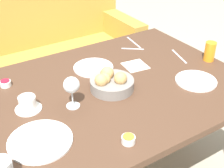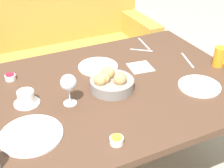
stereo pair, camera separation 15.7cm
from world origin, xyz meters
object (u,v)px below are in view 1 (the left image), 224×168
at_px(jam_bowl_honey, 128,139).
at_px(napkin, 135,66).
at_px(coffee_cup, 28,104).
at_px(wine_glass, 72,86).
at_px(spoon_coffee, 133,49).
at_px(plate_far_center, 93,68).
at_px(juice_glass, 210,51).
at_px(fork_silver, 134,42).
at_px(jam_bowl_berry, 5,83).
at_px(knife_silver, 179,56).
at_px(plate_near_right, 196,81).
at_px(couch, 47,63).
at_px(plate_near_left, 40,141).
at_px(bread_basket, 111,82).

height_order(jam_bowl_honey, napkin, jam_bowl_honey).
bearing_deg(coffee_cup, wine_glass, -25.74).
xyz_separation_m(spoon_coffee, napkin, (-0.12, -0.19, 0.00)).
relative_size(coffee_cup, jam_bowl_honey, 2.18).
relative_size(plate_far_center, coffee_cup, 1.84).
bearing_deg(juice_glass, plate_far_center, 156.01).
bearing_deg(juice_glass, wine_glass, 179.39).
bearing_deg(fork_silver, jam_bowl_berry, -174.23).
bearing_deg(knife_silver, spoon_coffee, 126.59).
bearing_deg(plate_far_center, plate_near_right, -47.26).
distance_m(plate_far_center, fork_silver, 0.44).
relative_size(jam_bowl_berry, knife_silver, 0.30).
distance_m(juice_glass, fork_silver, 0.50).
distance_m(couch, plate_far_center, 1.02).
height_order(jam_bowl_berry, jam_bowl_honey, same).
relative_size(couch, jam_bowl_berry, 27.37).
distance_m(plate_near_left, knife_silver, 1.03).
distance_m(fork_silver, knife_silver, 0.34).
xyz_separation_m(jam_bowl_berry, fork_silver, (0.88, 0.09, -0.01)).
bearing_deg(wine_glass, jam_bowl_honey, -77.41).
distance_m(couch, napkin, 1.13).
relative_size(plate_near_left, jam_bowl_berry, 4.66).
relative_size(couch, plate_near_left, 5.88).
height_order(plate_near_left, juice_glass, juice_glass).
bearing_deg(bread_basket, napkin, 28.22).
height_order(plate_near_right, jam_bowl_berry, jam_bowl_berry).
height_order(jam_bowl_honey, spoon_coffee, jam_bowl_honey).
xyz_separation_m(jam_bowl_honey, fork_silver, (0.59, 0.78, -0.01)).
bearing_deg(knife_silver, plate_near_left, -164.93).
bearing_deg(spoon_coffee, napkin, -121.74).
bearing_deg(jam_bowl_berry, fork_silver, 5.77).
bearing_deg(plate_near_right, jam_bowl_honey, -161.26).
distance_m(coffee_cup, jam_bowl_honey, 0.50).
distance_m(bread_basket, knife_silver, 0.56).
bearing_deg(plate_far_center, fork_silver, 22.47).
bearing_deg(knife_silver, bread_basket, -170.64).
relative_size(jam_bowl_honey, fork_silver, 0.30).
bearing_deg(plate_near_right, coffee_cup, 164.15).
height_order(wine_glass, spoon_coffee, wine_glass).
distance_m(plate_far_center, coffee_cup, 0.48).
relative_size(plate_near_left, knife_silver, 1.42).
height_order(bread_basket, plate_near_left, bread_basket).
bearing_deg(jam_bowl_honey, spoon_coffee, 53.21).
height_order(bread_basket, plate_near_right, bread_basket).
xyz_separation_m(plate_near_right, wine_glass, (-0.65, 0.15, 0.11)).
xyz_separation_m(plate_near_right, jam_bowl_berry, (-0.86, 0.50, 0.01)).
bearing_deg(bread_basket, jam_bowl_honey, -112.34).
distance_m(plate_far_center, wine_glass, 0.39).
xyz_separation_m(juice_glass, wine_glass, (-0.89, 0.01, 0.05)).
bearing_deg(fork_silver, spoon_coffee, -129.68).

